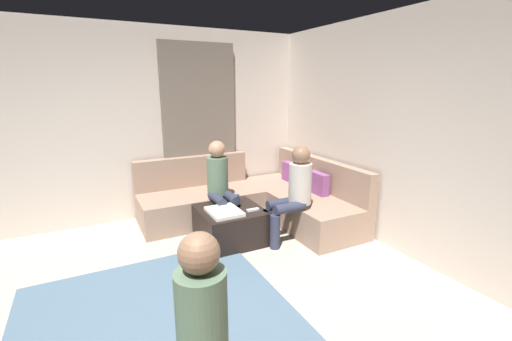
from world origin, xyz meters
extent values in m
cube|color=beige|center=(0.00, 2.94, 1.35)|extent=(6.00, 0.12, 2.70)
cube|color=beige|center=(-2.94, 0.00, 1.35)|extent=(0.12, 6.00, 2.70)
cube|color=#726659|center=(-2.84, 1.30, 1.25)|extent=(0.06, 1.10, 2.50)
cube|color=slate|center=(-0.20, 0.10, 0.01)|extent=(2.60, 2.20, 0.01)
cube|color=#9E7F6B|center=(-1.78, 2.41, 0.21)|extent=(2.10, 0.85, 0.42)
cube|color=#9E7F6B|center=(-1.78, 2.76, 0.65)|extent=(2.10, 0.14, 0.45)
cube|color=#9E7F6B|center=(-2.41, 1.13, 0.21)|extent=(0.85, 1.70, 0.42)
cube|color=#9E7F6B|center=(-2.76, 1.13, 0.65)|extent=(0.14, 1.70, 0.45)
cube|color=#8C4C8C|center=(-2.28, 2.58, 0.54)|extent=(0.36, 0.12, 0.36)
cube|color=#8C4C8C|center=(-1.58, 2.58, 0.54)|extent=(0.36, 0.12, 0.36)
cube|color=black|center=(-1.57, 1.24, 0.21)|extent=(0.76, 0.76, 0.42)
cube|color=white|center=(-1.47, 1.12, 0.44)|extent=(0.44, 0.36, 0.04)
cylinder|color=#334C72|center=(-1.79, 1.42, 0.47)|extent=(0.08, 0.08, 0.10)
cube|color=white|center=(-1.39, 1.46, 0.43)|extent=(0.05, 0.15, 0.02)
cylinder|color=#2D3347|center=(-1.14, 1.63, 0.21)|extent=(0.12, 0.12, 0.42)
cylinder|color=#2D3347|center=(-1.32, 1.63, 0.21)|extent=(0.12, 0.12, 0.42)
cylinder|color=#2D3347|center=(-1.14, 1.83, 0.48)|extent=(0.12, 0.40, 0.12)
cylinder|color=#2D3347|center=(-1.32, 1.83, 0.48)|extent=(0.12, 0.40, 0.12)
cylinder|color=beige|center=(-1.23, 2.03, 0.73)|extent=(0.28, 0.28, 0.50)
sphere|color=#8C664C|center=(-1.23, 2.03, 1.09)|extent=(0.22, 0.22, 0.22)
cylinder|color=#2D3347|center=(-1.63, 1.35, 0.21)|extent=(0.12, 0.12, 0.42)
cylinder|color=#2D3347|center=(-1.63, 1.17, 0.21)|extent=(0.12, 0.12, 0.42)
cylinder|color=#2D3347|center=(-1.83, 1.35, 0.48)|extent=(0.40, 0.12, 0.12)
cylinder|color=#2D3347|center=(-1.83, 1.17, 0.48)|extent=(0.40, 0.12, 0.12)
cylinder|color=#597259|center=(-2.03, 1.26, 0.73)|extent=(0.28, 0.28, 0.50)
sphere|color=tan|center=(-2.03, 1.26, 1.09)|extent=(0.22, 0.22, 0.22)
cylinder|color=#597259|center=(0.56, 0.18, 0.71)|extent=(0.28, 0.28, 0.50)
sphere|color=#8C664C|center=(0.56, 0.18, 1.07)|extent=(0.22, 0.22, 0.22)
camera|label=1|loc=(2.10, -0.28, 1.90)|focal=24.00mm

